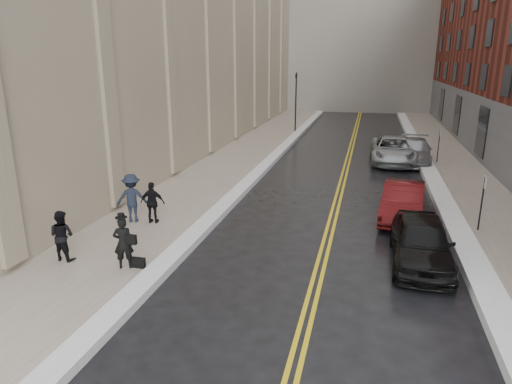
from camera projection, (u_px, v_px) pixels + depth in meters
The scene contains 18 objects.
ground at pixel (204, 319), 11.46m from camera, with size 160.00×160.00×0.00m, color black.
sidewalk_left at pixel (226, 167), 27.38m from camera, with size 4.00×64.00×0.15m, color gray.
sidewalk_right at pixel (468, 180), 24.25m from camera, with size 3.00×64.00×0.15m, color gray.
lane_stripe_a at pixel (342, 174), 25.81m from camera, with size 0.12×64.00×0.01m, color gold.
lane_stripe_b at pixel (346, 175), 25.75m from camera, with size 0.12×64.00×0.01m, color gold.
snow_ridge_left at pixel (263, 168), 26.83m from camera, with size 0.70×60.80×0.26m, color white.
snow_ridge_right at pixel (431, 177), 24.66m from camera, with size 0.85×60.80×0.30m, color white.
traffic_signal at pixel (296, 98), 39.14m from camera, with size 0.18×0.15×5.20m.
parking_sign_near at pixel (482, 199), 16.70m from camera, with size 0.06×0.35×2.23m.
parking_sign_far at pixel (439, 143), 27.87m from camera, with size 0.06×0.35×2.23m.
car_black at pixel (421, 242), 14.33m from camera, with size 1.81×4.50×1.53m, color black.
car_maroon at pixel (403, 201), 18.47m from camera, with size 1.56×4.46×1.47m, color #4A0D0E.
car_silver_near at pixel (414, 151), 28.46m from camera, with size 2.10×5.16×1.50m, color #96989D.
car_silver_far at pixel (393, 150), 28.55m from camera, with size 2.66×5.77×1.60m, color #A4A8AD.
pedestrian_main at pixel (123, 243), 13.73m from camera, with size 0.59×0.39×1.62m, color black.
pedestrian_a at pixel (62, 235), 14.31m from camera, with size 0.79×0.61×1.62m, color black.
pedestrian_b at pixel (132, 198), 17.68m from camera, with size 1.23×0.71×1.91m, color black.
pedestrian_c at pixel (153, 203), 17.56m from camera, with size 0.96×0.40×1.63m, color black.
Camera 1 is at (3.70, -9.49, 6.29)m, focal length 32.00 mm.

